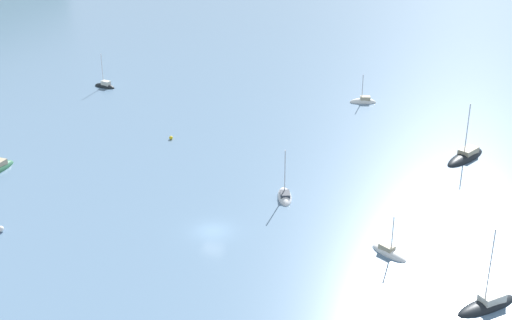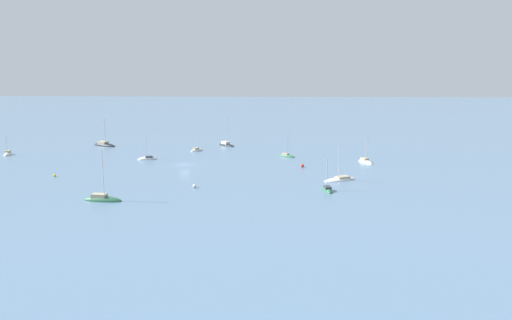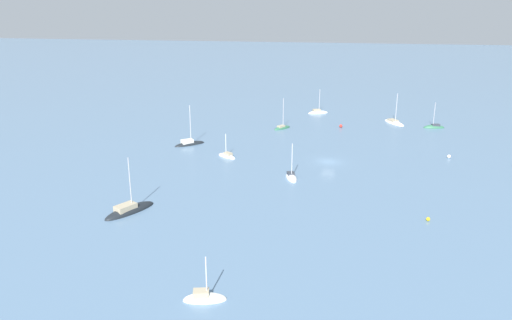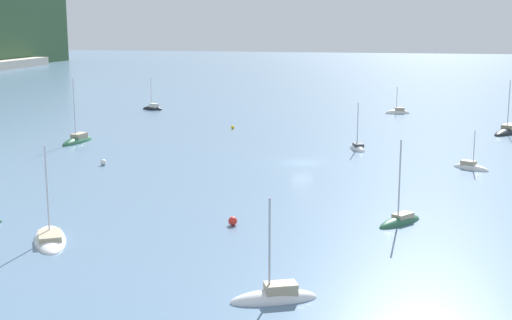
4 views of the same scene
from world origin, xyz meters
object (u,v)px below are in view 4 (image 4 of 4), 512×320
sailboat_10 (400,222)px  sailboat_4 (398,113)px  sailboat_1 (471,168)px  sailboat_2 (274,299)px  sailboat_3 (153,109)px  mooring_buoy_2 (233,221)px  mooring_buoy_1 (233,127)px  sailboat_5 (50,240)px  sailboat_8 (508,133)px  sailboat_0 (357,149)px  mooring_buoy_0 (103,162)px  sailboat_7 (77,142)px

sailboat_10 → sailboat_4: bearing=-142.0°
sailboat_1 → sailboat_2: size_ratio=0.72×
sailboat_3 → mooring_buoy_2: size_ratio=9.02×
sailboat_2 → sailboat_10: size_ratio=0.92×
mooring_buoy_1 → sailboat_5: bearing=179.9°
mooring_buoy_2 → sailboat_8: bearing=-27.3°
sailboat_0 → sailboat_5: bearing=137.2°
sailboat_3 → mooring_buoy_1: 30.32m
sailboat_2 → sailboat_4: bearing=-117.1°
sailboat_1 → sailboat_10: bearing=-73.6°
mooring_buoy_2 → mooring_buoy_0: bearing=44.9°
sailboat_3 → sailboat_8: sailboat_8 is taller
sailboat_1 → mooring_buoy_1: 43.94m
sailboat_0 → sailboat_1: (-10.45, -14.41, 0.02)m
sailboat_10 → mooring_buoy_2: 14.90m
sailboat_5 → sailboat_10: bearing=-98.2°
sailboat_1 → sailboat_7: 55.76m
sailboat_7 → sailboat_8: 67.06m
sailboat_5 → mooring_buoy_0: sailboat_5 is taller
sailboat_3 → sailboat_7: sailboat_7 is taller
sailboat_5 → mooring_buoy_1: size_ratio=14.79×
sailboat_10 → sailboat_8: bearing=-159.4°
sailboat_0 → sailboat_3: (35.88, 43.34, 0.07)m
sailboat_1 → sailboat_7: bearing=-153.9°
sailboat_2 → mooring_buoy_0: sailboat_2 is taller
sailboat_7 → mooring_buoy_0: size_ratio=13.91×
sailboat_4 → sailboat_10: bearing=77.8°
mooring_buoy_0 → sailboat_3: bearing=13.8°
sailboat_5 → sailboat_7: (44.38, 19.10, 0.05)m
sailboat_0 → mooring_buoy_1: bearing=37.6°
sailboat_2 → mooring_buoy_1: 73.39m
mooring_buoy_1 → sailboat_4: bearing=-46.3°
sailboat_8 → sailboat_10: (-55.45, 16.11, -0.02)m
sailboat_0 → mooring_buoy_1: sailboat_0 is taller
mooring_buoy_0 → sailboat_5: bearing=-164.1°
sailboat_3 → sailboat_8: 67.82m
sailboat_2 → mooring_buoy_0: size_ratio=10.25×
sailboat_1 → mooring_buoy_0: bearing=-137.0°
sailboat_5 → sailboat_10: sailboat_5 is taller
sailboat_2 → sailboat_5: sailboat_5 is taller
mooring_buoy_1 → mooring_buoy_0: bearing=165.1°
sailboat_5 → mooring_buoy_0: (29.61, 8.44, 0.30)m
sailboat_2 → mooring_buoy_1: bearing=-97.4°
sailboat_2 → mooring_buoy_1: (70.54, 20.23, 0.17)m
mooring_buoy_2 → sailboat_7: bearing=41.5°
mooring_buoy_1 → sailboat_0: bearing=-124.4°
sailboat_8 → mooring_buoy_0: size_ratio=12.64×
mooring_buoy_1 → sailboat_2: bearing=-164.0°
sailboat_8 → mooring_buoy_1: (-4.62, 44.04, 0.17)m
sailboat_1 → sailboat_7: (7.64, 55.24, 0.03)m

